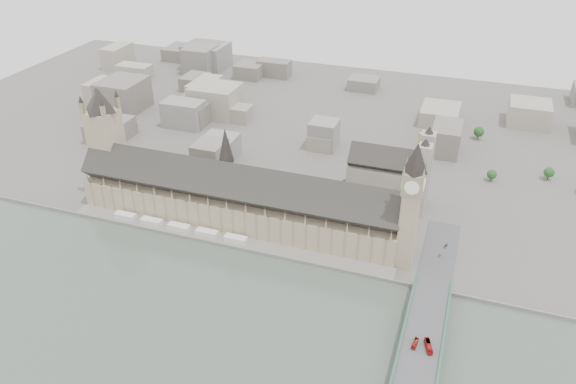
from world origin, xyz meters
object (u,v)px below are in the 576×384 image
(westminster_bridge, at_px, (418,362))
(red_bus_north, at_px, (415,343))
(palace_of_westminster, at_px, (237,199))
(car_approach, at_px, (445,246))
(elizabeth_tower, at_px, (411,198))
(victoria_tower, at_px, (106,138))
(red_bus_south, at_px, (428,346))
(westminster_abbey, at_px, (391,176))

(westminster_bridge, relative_size, red_bus_north, 34.31)
(palace_of_westminster, relative_size, car_approach, 51.36)
(westminster_bridge, xyz_separation_m, red_bus_north, (-3.56, 7.74, 6.44))
(red_bus_north, bearing_deg, elizabeth_tower, 108.93)
(westminster_bridge, bearing_deg, palace_of_westminster, 146.51)
(elizabeth_tower, distance_m, red_bus_north, 101.41)
(palace_of_westminster, bearing_deg, victoria_tower, 177.04)
(victoria_tower, relative_size, red_bus_north, 10.56)
(westminster_bridge, distance_m, red_bus_south, 11.20)
(palace_of_westminster, relative_size, victoria_tower, 2.65)
(victoria_tower, height_order, westminster_bridge, victoria_tower)
(westminster_bridge, distance_m, car_approach, 114.57)
(victoria_tower, xyz_separation_m, westminster_bridge, (284.00, -113.50, -50.08))
(westminster_abbey, distance_m, red_bus_south, 183.69)
(palace_of_westminster, height_order, victoria_tower, victoria_tower)
(westminster_bridge, bearing_deg, elizabeth_tower, 104.11)
(westminster_abbey, bearing_deg, westminster_bridge, -74.36)
(victoria_tower, height_order, westminster_abbey, victoria_tower)
(victoria_tower, relative_size, westminster_abbey, 1.47)
(elizabeth_tower, relative_size, red_bus_north, 11.35)
(palace_of_westminster, height_order, westminster_abbey, westminster_abbey)
(red_bus_north, xyz_separation_m, red_bus_south, (7.73, 0.08, 0.40))
(palace_of_westminster, height_order, red_bus_north, palace_of_westminster)
(westminster_abbey, distance_m, red_bus_north, 181.61)
(victoria_tower, bearing_deg, elizabeth_tower, -3.96)
(westminster_bridge, bearing_deg, car_approach, 88.22)
(palace_of_westminster, height_order, car_approach, palace_of_westminster)
(palace_of_westminster, xyz_separation_m, red_bus_north, (158.44, -99.46, -11.14))
(westminster_abbey, bearing_deg, victoria_tower, -163.50)
(red_bus_north, relative_size, car_approach, 1.84)
(red_bus_south, bearing_deg, car_approach, 72.44)
(car_approach, bearing_deg, palace_of_westminster, -160.87)
(elizabeth_tower, xyz_separation_m, victoria_tower, (-260.00, 18.00, -2.88))
(victoria_tower, xyz_separation_m, car_approach, (287.56, 0.86, -44.21))
(red_bus_north, bearing_deg, victoria_tower, 165.15)
(palace_of_westminster, xyz_separation_m, car_approach, (165.56, 7.16, -11.71))
(victoria_tower, height_order, red_bus_south, victoria_tower)
(westminster_bridge, xyz_separation_m, westminster_abbey, (-51.08, 182.50, 19.96))
(westminster_abbey, height_order, red_bus_north, westminster_abbey)
(palace_of_westminster, xyz_separation_m, westminster_bridge, (162.00, -107.20, -17.58))
(elizabeth_tower, bearing_deg, palace_of_westminster, 175.15)
(car_approach, bearing_deg, westminster_bridge, -75.13)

